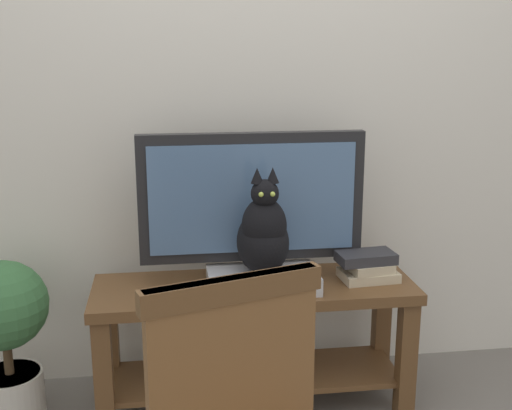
{
  "coord_description": "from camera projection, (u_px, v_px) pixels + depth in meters",
  "views": [
    {
      "loc": [
        -0.35,
        -1.89,
        1.5
      ],
      "look_at": [
        -0.02,
        0.5,
        0.88
      ],
      "focal_mm": 45.87,
      "sensor_mm": 36.0,
      "label": 1
    }
  ],
  "objects": [
    {
      "name": "tv",
      "position": [
        252.0,
        204.0,
        2.61
      ],
      "size": [
        0.9,
        0.2,
        0.6
      ],
      "color": "black",
      "rests_on": "tv_stand"
    },
    {
      "name": "tv_stand",
      "position": [
        254.0,
        323.0,
        2.67
      ],
      "size": [
        1.29,
        0.42,
        0.54
      ],
      "color": "brown",
      "rests_on": "ground"
    },
    {
      "name": "cat",
      "position": [
        264.0,
        235.0,
        2.51
      ],
      "size": [
        0.21,
        0.36,
        0.43
      ],
      "color": "black",
      "rests_on": "media_box"
    },
    {
      "name": "book_stack",
      "position": [
        367.0,
        266.0,
        2.67
      ],
      "size": [
        0.26,
        0.18,
        0.12
      ],
      "color": "beige",
      "rests_on": "tv_stand"
    },
    {
      "name": "back_wall",
      "position": [
        246.0,
        62.0,
        2.79
      ],
      "size": [
        7.0,
        0.12,
        2.8
      ],
      "primitive_type": "cube",
      "color": "silver",
      "rests_on": "ground"
    },
    {
      "name": "media_box",
      "position": [
        263.0,
        280.0,
        2.58
      ],
      "size": [
        0.43,
        0.25,
        0.07
      ],
      "color": "#BCBCC1",
      "rests_on": "tv_stand"
    },
    {
      "name": "potted_plant",
      "position": [
        5.0,
        328.0,
        2.56
      ],
      "size": [
        0.35,
        0.35,
        0.67
      ],
      "color": "beige",
      "rests_on": "ground"
    }
  ]
}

